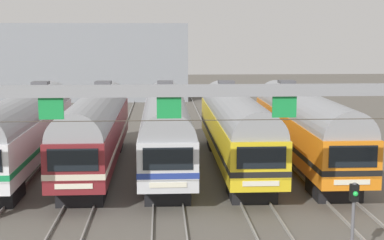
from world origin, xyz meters
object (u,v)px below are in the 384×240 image
at_px(catenary_gantry, 169,117).
at_px(commuter_train_yellow, 235,126).
at_px(commuter_train_white, 24,128).
at_px(commuter_train_orange, 304,125).
at_px(commuter_train_maroon, 96,127).
at_px(commuter_train_silver, 166,126).
at_px(yard_signal_mast, 353,210).

bearing_deg(catenary_gantry, commuter_train_yellow, 72.43).
distance_m(commuter_train_white, catenary_gantry, 16.18).
height_order(commuter_train_white, commuter_train_orange, same).
distance_m(commuter_train_maroon, commuter_train_orange, 12.82).
bearing_deg(commuter_train_maroon, commuter_train_silver, 0.00).
height_order(commuter_train_silver, catenary_gantry, catenary_gantry).
bearing_deg(catenary_gantry, commuter_train_silver, 90.00).
distance_m(commuter_train_maroon, catenary_gantry, 14.39).
height_order(commuter_train_orange, catenary_gantry, catenary_gantry).
distance_m(commuter_train_yellow, catenary_gantry, 14.39).
relative_size(catenary_gantry, yard_signal_mast, 7.03).
xyz_separation_m(commuter_train_silver, yard_signal_mast, (6.41, -15.31, -0.48)).
bearing_deg(commuter_train_yellow, yard_signal_mast, -82.05).
xyz_separation_m(commuter_train_yellow, commuter_train_orange, (4.27, 0.00, 0.00)).
xyz_separation_m(commuter_train_maroon, commuter_train_orange, (12.82, 0.00, 0.00)).
distance_m(commuter_train_yellow, yard_signal_mast, 15.47).
relative_size(commuter_train_yellow, commuter_train_orange, 1.00).
height_order(commuter_train_white, commuter_train_silver, same).
xyz_separation_m(commuter_train_yellow, yard_signal_mast, (2.14, -15.31, -0.48)).
xyz_separation_m(commuter_train_white, commuter_train_yellow, (12.82, 0.00, 0.00)).
height_order(commuter_train_yellow, catenary_gantry, catenary_gantry).
bearing_deg(commuter_train_white, commuter_train_maroon, 0.00).
relative_size(commuter_train_silver, commuter_train_yellow, 1.00).
bearing_deg(yard_signal_mast, commuter_train_silver, 112.72).
height_order(commuter_train_silver, commuter_train_yellow, same).
relative_size(commuter_train_white, catenary_gantry, 0.81).
xyz_separation_m(commuter_train_orange, catenary_gantry, (-8.55, -13.50, 2.58)).
distance_m(commuter_train_white, yard_signal_mast, 21.41).
bearing_deg(commuter_train_silver, yard_signal_mast, -67.28).
bearing_deg(commuter_train_maroon, catenary_gantry, -72.43).
xyz_separation_m(commuter_train_yellow, catenary_gantry, (-4.27, -13.50, 2.58)).
height_order(commuter_train_maroon, commuter_train_silver, same).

